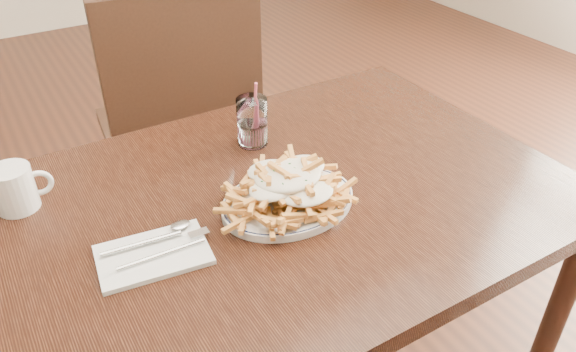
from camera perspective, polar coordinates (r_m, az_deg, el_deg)
table at (r=1.17m, az=-1.48°, el=-5.14°), size 1.20×0.80×0.75m
chair_far at (r=1.83m, az=-10.83°, el=5.83°), size 0.51×0.51×1.00m
fries_plate at (r=1.10m, az=0.00°, el=-2.62°), size 0.27×0.24×0.02m
loaded_fries at (r=1.07m, az=0.00°, el=-0.53°), size 0.29×0.26×0.08m
napkin at (r=1.01m, az=-13.53°, el=-7.79°), size 0.20×0.15×0.01m
cutlery at (r=1.01m, az=-13.72°, el=-7.27°), size 0.20×0.07×0.01m
water_glass at (r=1.28m, az=-3.64°, el=5.25°), size 0.07×0.07×0.15m
coffee_mug at (r=1.19m, az=-25.98°, el=-1.14°), size 0.11×0.08×0.09m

